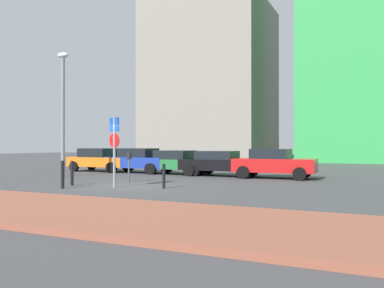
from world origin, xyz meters
name	(u,v)px	position (x,y,z in m)	size (l,w,h in m)	color
ground_plane	(131,186)	(0.00, 0.00, 0.00)	(120.00, 120.00, 0.00)	#424244
sidewalk_brick	(2,205)	(0.00, -6.16, 0.07)	(40.00, 4.02, 0.14)	#93513D
parked_car_orange	(100,159)	(-7.05, 6.98, 0.77)	(4.23, 1.95, 1.48)	orange
parked_car_blue	(139,160)	(-4.06, 6.93, 0.78)	(4.11, 2.08, 1.49)	#1E389E
parked_car_green	(179,162)	(-1.30, 6.88, 0.73)	(4.16, 2.20, 1.38)	#237238
parked_car_black	(220,163)	(1.37, 6.59, 0.72)	(4.49, 1.96, 1.37)	black
parked_car_red	(274,163)	(4.37, 6.38, 0.77)	(4.10, 2.06, 1.49)	red
parking_sign_post	(114,143)	(-0.28, -0.74, 1.76)	(0.59, 0.19, 2.80)	gray
parking_meter	(129,163)	(-1.00, 1.33, 0.87)	(0.18, 0.14, 1.34)	#4C4C51
street_lamp	(63,103)	(-6.28, 2.83, 3.97)	(0.70, 0.36, 6.70)	gray
traffic_bollard_near	(63,175)	(-1.90, -1.86, 0.54)	(0.14, 0.14, 1.08)	black
traffic_bollard_mid	(72,173)	(-2.40, -0.78, 0.51)	(0.13, 0.13, 1.02)	black
traffic_bollard_far	(164,176)	(1.63, -0.16, 0.48)	(0.13, 0.13, 0.96)	black
building_under_construction	(211,82)	(-11.76, 37.27, 10.37)	(15.60, 13.93, 20.74)	gray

